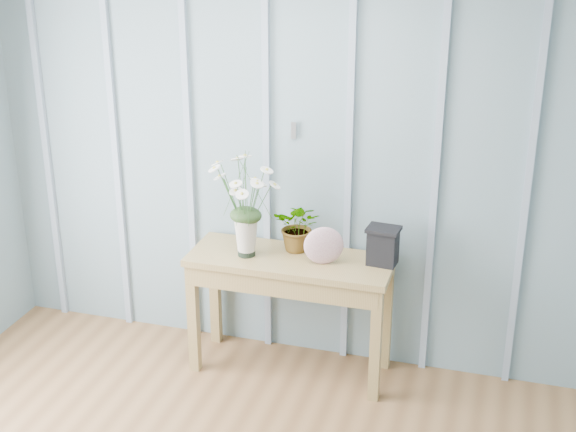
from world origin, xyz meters
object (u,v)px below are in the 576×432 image
(felt_disc_vessel, at_px, (324,246))
(carved_box, at_px, (383,245))
(sideboard, at_px, (290,275))
(daisy_vase, at_px, (245,190))

(felt_disc_vessel, xyz_separation_m, carved_box, (0.32, 0.10, 0.00))
(sideboard, distance_m, felt_disc_vessel, 0.31)
(felt_disc_vessel, bearing_deg, carved_box, -2.58)
(sideboard, bearing_deg, felt_disc_vessel, -8.54)
(sideboard, xyz_separation_m, carved_box, (0.53, 0.06, 0.23))
(sideboard, height_order, daisy_vase, daisy_vase)
(sideboard, xyz_separation_m, felt_disc_vessel, (0.21, -0.03, 0.23))
(daisy_vase, xyz_separation_m, felt_disc_vessel, (0.46, 0.01, -0.29))
(felt_disc_vessel, distance_m, carved_box, 0.34)
(sideboard, height_order, felt_disc_vessel, felt_disc_vessel)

